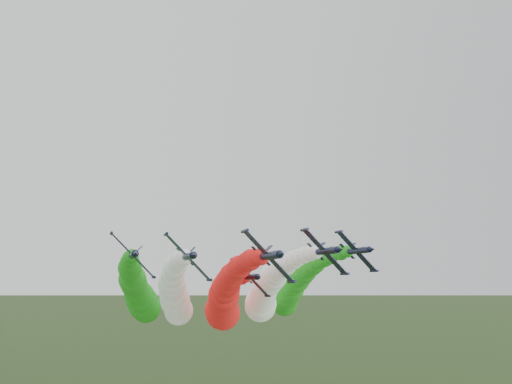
# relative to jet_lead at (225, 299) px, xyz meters

# --- Properties ---
(jet_lead) EXTENTS (15.26, 66.78, 19.42)m
(jet_lead) POSITION_rel_jet_lead_xyz_m (0.00, 0.00, 0.00)
(jet_lead) COLOR black
(jet_lead) RESTS_ON ground
(jet_inner_left) EXTENTS (14.93, 66.45, 19.09)m
(jet_inner_left) POSITION_rel_jet_lead_xyz_m (-9.64, 9.12, 0.57)
(jet_inner_left) COLOR black
(jet_inner_left) RESTS_ON ground
(jet_inner_right) EXTENTS (15.34, 66.85, 19.49)m
(jet_inner_right) POSITION_rel_jet_lead_xyz_m (11.70, 6.65, 1.21)
(jet_inner_right) COLOR black
(jet_inner_right) RESTS_ON ground
(jet_outer_left) EXTENTS (14.99, 66.50, 19.14)m
(jet_outer_left) POSITION_rel_jet_lead_xyz_m (-17.22, 15.83, 0.70)
(jet_outer_left) COLOR black
(jet_outer_left) RESTS_ON ground
(jet_outer_right) EXTENTS (15.05, 66.57, 19.20)m
(jet_outer_right) POSITION_rel_jet_lead_xyz_m (21.15, 13.27, 2.02)
(jet_outer_right) COLOR black
(jet_outer_right) RESTS_ON ground
(jet_trail) EXTENTS (14.70, 66.21, 18.85)m
(jet_trail) POSITION_rel_jet_lead_xyz_m (4.60, 23.77, -2.56)
(jet_trail) COLOR black
(jet_trail) RESTS_ON ground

